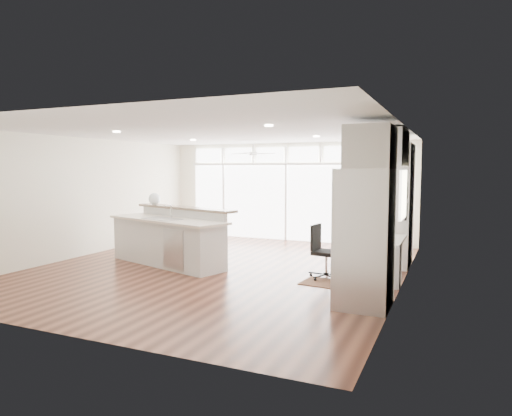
% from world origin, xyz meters
% --- Properties ---
extents(floor, '(7.00, 8.00, 0.02)m').
position_xyz_m(floor, '(0.00, 0.00, -0.01)').
color(floor, '#401D13').
rests_on(floor, ground).
extents(ceiling, '(7.00, 8.00, 0.02)m').
position_xyz_m(ceiling, '(0.00, 0.00, 2.70)').
color(ceiling, silver).
rests_on(ceiling, wall_back).
extents(wall_back, '(7.00, 0.04, 2.70)m').
position_xyz_m(wall_back, '(0.00, 4.00, 1.35)').
color(wall_back, white).
rests_on(wall_back, floor).
extents(wall_front, '(7.00, 0.04, 2.70)m').
position_xyz_m(wall_front, '(0.00, -4.00, 1.35)').
color(wall_front, white).
rests_on(wall_front, floor).
extents(wall_left, '(0.04, 8.00, 2.70)m').
position_xyz_m(wall_left, '(-3.50, 0.00, 1.35)').
color(wall_left, white).
rests_on(wall_left, floor).
extents(wall_right, '(0.04, 8.00, 2.70)m').
position_xyz_m(wall_right, '(3.50, 0.00, 1.35)').
color(wall_right, white).
rests_on(wall_right, floor).
extents(glass_wall, '(5.80, 0.06, 2.08)m').
position_xyz_m(glass_wall, '(0.00, 3.94, 1.05)').
color(glass_wall, white).
rests_on(glass_wall, wall_back).
extents(transom_row, '(5.90, 0.06, 0.40)m').
position_xyz_m(transom_row, '(0.00, 3.94, 2.38)').
color(transom_row, white).
rests_on(transom_row, wall_back).
extents(desk_window, '(0.04, 0.85, 0.85)m').
position_xyz_m(desk_window, '(3.46, 0.30, 1.55)').
color(desk_window, white).
rests_on(desk_window, wall_right).
extents(ceiling_fan, '(1.16, 1.16, 0.32)m').
position_xyz_m(ceiling_fan, '(-0.50, 2.80, 2.48)').
color(ceiling_fan, white).
rests_on(ceiling_fan, ceiling).
extents(recessed_lights, '(3.40, 3.00, 0.02)m').
position_xyz_m(recessed_lights, '(0.00, 0.20, 2.68)').
color(recessed_lights, silver).
rests_on(recessed_lights, ceiling).
extents(oven_cabinet, '(0.64, 1.20, 2.50)m').
position_xyz_m(oven_cabinet, '(3.17, 1.80, 1.25)').
color(oven_cabinet, silver).
rests_on(oven_cabinet, floor).
extents(desk_nook, '(0.72, 1.30, 0.76)m').
position_xyz_m(desk_nook, '(3.13, 0.30, 0.38)').
color(desk_nook, silver).
rests_on(desk_nook, floor).
extents(upper_cabinets, '(0.64, 1.30, 0.64)m').
position_xyz_m(upper_cabinets, '(3.17, 0.30, 2.35)').
color(upper_cabinets, silver).
rests_on(upper_cabinets, wall_right).
extents(refrigerator, '(0.76, 0.90, 2.00)m').
position_xyz_m(refrigerator, '(3.11, -1.35, 1.00)').
color(refrigerator, '#B3B4B8').
rests_on(refrigerator, floor).
extents(fridge_cabinet, '(0.64, 0.90, 0.60)m').
position_xyz_m(fridge_cabinet, '(3.17, -1.35, 2.30)').
color(fridge_cabinet, silver).
rests_on(fridge_cabinet, wall_right).
extents(framed_photos, '(0.06, 0.22, 0.80)m').
position_xyz_m(framed_photos, '(3.46, 0.92, 1.40)').
color(framed_photos, black).
rests_on(framed_photos, wall_right).
extents(kitchen_island, '(3.17, 1.95, 1.18)m').
position_xyz_m(kitchen_island, '(-1.18, -0.10, 0.59)').
color(kitchen_island, silver).
rests_on(kitchen_island, floor).
extents(rug, '(0.96, 0.73, 0.01)m').
position_xyz_m(rug, '(2.31, -0.31, 0.01)').
color(rug, '#381D11').
rests_on(rug, floor).
extents(office_chair, '(0.56, 0.52, 0.97)m').
position_xyz_m(office_chair, '(2.18, 0.04, 0.49)').
color(office_chair, black).
rests_on(office_chair, floor).
extents(fishbowl, '(0.34, 0.34, 0.27)m').
position_xyz_m(fishbowl, '(-1.97, 0.57, 1.31)').
color(fishbowl, silver).
rests_on(fishbowl, kitchen_island).
extents(monitor, '(0.12, 0.44, 0.36)m').
position_xyz_m(monitor, '(3.05, 0.30, 0.94)').
color(monitor, black).
rests_on(monitor, desk_nook).
extents(keyboard, '(0.15, 0.32, 0.02)m').
position_xyz_m(keyboard, '(2.88, 0.30, 0.77)').
color(keyboard, white).
rests_on(keyboard, desk_nook).
extents(potted_plant, '(0.33, 0.36, 0.25)m').
position_xyz_m(potted_plant, '(3.17, 1.80, 2.63)').
color(potted_plant, '#3A6129').
rests_on(potted_plant, oven_cabinet).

